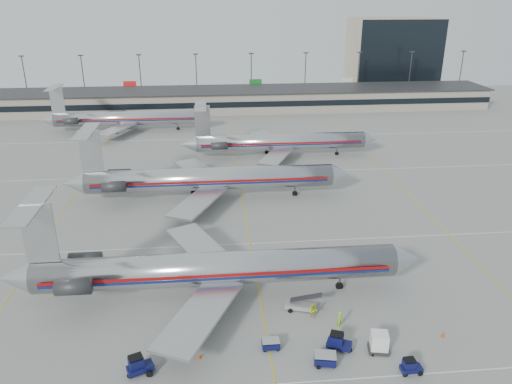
{
  "coord_description": "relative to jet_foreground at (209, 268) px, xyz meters",
  "views": [
    {
      "loc": [
        -5.29,
        -54.04,
        34.15
      ],
      "look_at": [
        1.65,
        18.75,
        4.5
      ],
      "focal_mm": 35.0,
      "sensor_mm": 36.0,
      "label": 1
    }
  ],
  "objects": [
    {
      "name": "uld_container",
      "position": [
        16.95,
        -11.67,
        -2.67
      ],
      "size": [
        2.33,
        2.06,
        2.16
      ],
      "rotation": [
        0.0,
        0.0,
        -0.19
      ],
      "color": "#2D2D30",
      "rests_on": "ground"
    },
    {
      "name": "terminal",
      "position": [
        5.94,
        100.72,
        -0.6
      ],
      "size": [
        162.0,
        17.0,
        6.25
      ],
      "color": "gray",
      "rests_on": "ground"
    },
    {
      "name": "distant_building",
      "position": [
        67.94,
        130.74,
        8.74
      ],
      "size": [
        30.0,
        20.0,
        25.0
      ],
      "primitive_type": "cube",
      "color": "tan",
      "rests_on": "ground"
    },
    {
      "name": "jet_foreground",
      "position": [
        0.0,
        0.0,
        0.0
      ],
      "size": [
        49.54,
        29.17,
        12.97
      ],
      "color": "#BCBCC1",
      "rests_on": "ground"
    },
    {
      "name": "cone_left",
      "position": [
        -1.23,
        -11.03,
        -3.49
      ],
      "size": [
        0.46,
        0.46,
        0.54
      ],
      "primitive_type": "cone",
      "rotation": [
        0.0,
        0.0,
        0.16
      ],
      "color": "#CD3F06",
      "rests_on": "ground"
    },
    {
      "name": "jet_second_row",
      "position": [
        -0.55,
        30.25,
        0.02
      ],
      "size": [
        49.83,
        29.34,
        13.04
      ],
      "color": "#BCBCC1",
      "rests_on": "ground"
    },
    {
      "name": "light_mast_row",
      "position": [
        5.94,
        114.74,
        4.82
      ],
      "size": [
        163.6,
        0.4,
        15.28
      ],
      "color": "#38383D",
      "rests_on": "ground"
    },
    {
      "name": "ground",
      "position": [
        5.94,
        2.74,
        -3.76
      ],
      "size": [
        260.0,
        260.0,
        0.0
      ],
      "primitive_type": "plane",
      "color": "gray",
      "rests_on": "ground"
    },
    {
      "name": "tug_center",
      "position": [
        12.87,
        -11.03,
        -2.84
      ],
      "size": [
        2.77,
        2.13,
        2.02
      ],
      "rotation": [
        0.0,
        0.0,
        -0.41
      ],
      "color": "#0A0E3C",
      "rests_on": "ground"
    },
    {
      "name": "cone_right",
      "position": [
        24.49,
        -10.11,
        -3.48
      ],
      "size": [
        0.45,
        0.45,
        0.57
      ],
      "primitive_type": "cone",
      "rotation": [
        0.0,
        0.0,
        -0.09
      ],
      "color": "#CD3F06",
      "rests_on": "ground"
    },
    {
      "name": "tug_left",
      "position": [
        -6.93,
        -12.58,
        -2.85
      ],
      "size": [
        2.76,
        2.1,
        2.01
      ],
      "rotation": [
        0.0,
        0.0,
        0.4
      ],
      "color": "#0A0E3C",
      "rests_on": "ground"
    },
    {
      "name": "ramp_worker_far",
      "position": [
        11.45,
        -5.54,
        -2.84
      ],
      "size": [
        1.09,
        0.97,
        1.85
      ],
      "primitive_type": "imported",
      "rotation": [
        0.0,
        0.0,
        -0.36
      ],
      "color": "#B1CF13",
      "rests_on": "ground"
    },
    {
      "name": "jet_back_row",
      "position": [
        -21.27,
        77.85,
        -0.29
      ],
      "size": [
        43.68,
        26.87,
        11.95
      ],
      "color": "#BCBCC1",
      "rests_on": "ground"
    },
    {
      "name": "tug_right",
      "position": [
        18.94,
        -15.0,
        -3.01
      ],
      "size": [
        2.09,
        1.13,
        1.66
      ],
      "rotation": [
        0.0,
        0.0,
        0.06
      ],
      "color": "#0A0E3C",
      "rests_on": "ground"
    },
    {
      "name": "jet_third_row",
      "position": [
        15.16,
        52.82,
        -0.32
      ],
      "size": [
        43.38,
        26.68,
        11.86
      ],
      "color": "#BCBCC1",
      "rests_on": "ground"
    },
    {
      "name": "cart_outer",
      "position": [
        11.1,
        -13.03,
        -3.12
      ],
      "size": [
        2.36,
        1.83,
        1.2
      ],
      "rotation": [
        0.0,
        0.0,
        -0.19
      ],
      "color": "#0A0E3C",
      "rests_on": "ground"
    },
    {
      "name": "cart_inner",
      "position": [
        6.08,
        -10.19,
        -3.22
      ],
      "size": [
        1.81,
        1.24,
        1.02
      ],
      "rotation": [
        0.0,
        0.0,
        0.01
      ],
      "color": "#0A0E3C",
      "rests_on": "ground"
    },
    {
      "name": "belt_loader",
      "position": [
        10.39,
        -3.83,
        -3.17
      ],
      "size": [
        4.3,
        2.21,
        2.2
      ],
      "rotation": [
        0.0,
        0.0,
        -0.28
      ],
      "color": "gray",
      "rests_on": "ground"
    },
    {
      "name": "ramp_worker_near",
      "position": [
        13.99,
        -7.48,
        -2.77
      ],
      "size": [
        0.81,
        0.86,
        1.98
      ],
      "primitive_type": "imported",
      "rotation": [
        0.0,
        0.0,
        0.93
      ],
      "color": "#9ADC14",
      "rests_on": "ground"
    },
    {
      "name": "apron_markings",
      "position": [
        5.94,
        12.74,
        -3.75
      ],
      "size": [
        160.0,
        0.15,
        0.02
      ],
      "primitive_type": "cube",
      "color": "silver",
      "rests_on": "ground"
    }
  ]
}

